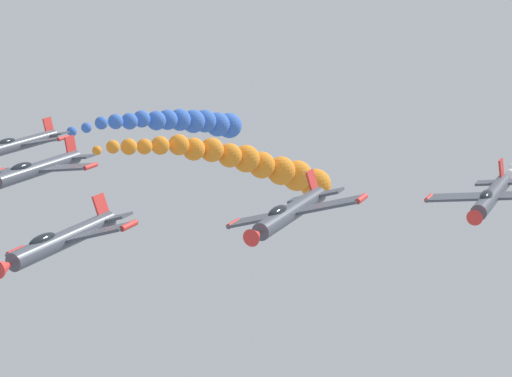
{
  "coord_description": "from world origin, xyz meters",
  "views": [
    {
      "loc": [
        -25.35,
        51.65,
        88.95
      ],
      "look_at": [
        0.0,
        0.0,
        73.27
      ],
      "focal_mm": 58.34,
      "sensor_mm": 36.0,
      "label": 1
    }
  ],
  "objects_px": {
    "airplane_left_outer": "(491,196)",
    "airplane_right_outer": "(20,144)",
    "airplane_lead": "(63,240)",
    "airplane_right_inner": "(37,169)",
    "airplane_left_inner": "(290,212)"
  },
  "relations": [
    {
      "from": "airplane_lead",
      "to": "airplane_left_inner",
      "type": "bearing_deg",
      "value": -143.06
    },
    {
      "from": "airplane_lead",
      "to": "airplane_right_inner",
      "type": "distance_m",
      "value": 14.97
    },
    {
      "from": "airplane_lead",
      "to": "airplane_left_inner",
      "type": "relative_size",
      "value": 1.0
    },
    {
      "from": "airplane_left_outer",
      "to": "airplane_right_inner",
      "type": "bearing_deg",
      "value": 16.99
    },
    {
      "from": "airplane_left_outer",
      "to": "airplane_right_outer",
      "type": "bearing_deg",
      "value": 0.53
    },
    {
      "from": "airplane_left_inner",
      "to": "airplane_right_inner",
      "type": "bearing_deg",
      "value": -5.27
    },
    {
      "from": "airplane_left_inner",
      "to": "airplane_right_inner",
      "type": "relative_size",
      "value": 1.0
    },
    {
      "from": "airplane_lead",
      "to": "airplane_right_inner",
      "type": "height_order",
      "value": "airplane_right_inner"
    },
    {
      "from": "airplane_lead",
      "to": "airplane_right_outer",
      "type": "distance_m",
      "value": 28.7
    },
    {
      "from": "airplane_left_inner",
      "to": "airplane_left_outer",
      "type": "relative_size",
      "value": 1.0
    },
    {
      "from": "airplane_lead",
      "to": "airplane_right_outer",
      "type": "bearing_deg",
      "value": -43.57
    },
    {
      "from": "airplane_left_inner",
      "to": "airplane_right_outer",
      "type": "bearing_deg",
      "value": -19.65
    },
    {
      "from": "airplane_left_inner",
      "to": "airplane_right_inner",
      "type": "xyz_separation_m",
      "value": [
        21.87,
        -2.02,
        -0.05
      ]
    },
    {
      "from": "airplane_left_inner",
      "to": "airplane_lead",
      "type": "bearing_deg",
      "value": 36.94
    },
    {
      "from": "airplane_right_inner",
      "to": "airplane_left_outer",
      "type": "distance_m",
      "value": 33.47
    }
  ]
}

